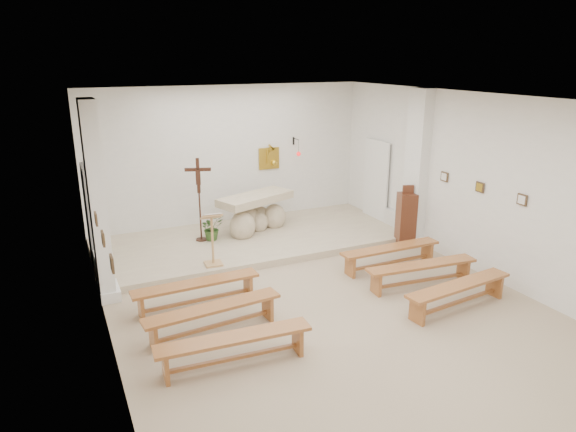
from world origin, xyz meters
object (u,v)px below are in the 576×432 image
lectern (213,239)px  bench_right_third (459,290)px  altar (255,216)px  donation_pedestal (406,219)px  bench_right_front (390,252)px  crucifix_stand (199,194)px  bench_left_third (234,344)px  bench_right_second (422,269)px  bench_left_front (197,288)px  bench_left_second (213,313)px

lectern → bench_right_third: size_ratio=0.50×
altar → lectern: size_ratio=1.79×
donation_pedestal → bench_right_third: (-1.09, -2.90, -0.28)m
donation_pedestal → lectern: bearing=-166.8°
bench_right_front → crucifix_stand: bearing=137.7°
bench_left_third → bench_right_front: bearing=29.6°
donation_pedestal → bench_right_second: size_ratio=0.64×
crucifix_stand → bench_right_second: bearing=-30.8°
donation_pedestal → bench_left_third: (-5.11, -2.90, -0.28)m
crucifix_stand → bench_left_front: bearing=-87.4°
lectern → bench_left_front: 1.55m
bench_right_second → bench_left_second: bearing=-174.6°
altar → crucifix_stand: crucifix_stand is taller
crucifix_stand → bench_left_second: 4.02m
lectern → bench_left_third: 3.38m
bench_left_second → bench_right_third: bearing=-18.8°
altar → lectern: bearing=-154.1°
lectern → bench_right_third: (3.31, -3.29, -0.35)m
bench_left_front → bench_left_second: same height
bench_left_third → altar: bearing=69.2°
donation_pedestal → bench_right_front: donation_pedestal is taller
altar → bench_right_second: bearing=-86.8°
bench_left_front → bench_right_third: 4.47m
bench_right_second → bench_right_third: size_ratio=1.00×
altar → crucifix_stand: 1.55m
donation_pedestal → bench_right_third: 3.11m
bench_left_front → bench_right_third: same height
bench_left_front → bench_left_second: 0.97m
bench_right_second → lectern: bearing=150.5°
bench_left_second → bench_left_third: 0.97m
bench_left_front → bench_right_front: 4.02m
bench_right_third → altar: bearing=103.7°
bench_left_second → bench_right_third: same height
bench_left_front → donation_pedestal: bearing=9.0°
bench_right_front → bench_left_second: (-4.02, -0.97, 0.00)m
bench_left_front → bench_right_front: bearing=-1.6°
donation_pedestal → bench_left_second: bearing=-141.2°
bench_left_second → bench_right_second: same height
bench_right_front → bench_left_second: 4.14m
altar → bench_right_front: size_ratio=0.91×
altar → bench_right_second: size_ratio=0.90×
donation_pedestal → bench_left_second: size_ratio=0.64×
donation_pedestal → bench_right_front: bearing=-120.7°
bench_left_second → bench_left_third: (0.00, -0.97, 0.00)m
donation_pedestal → bench_left_third: size_ratio=0.64×
altar → donation_pedestal: size_ratio=1.41×
altar → bench_left_second: size_ratio=0.90×
crucifix_stand → bench_left_second: bearing=-83.2°
crucifix_stand → bench_left_third: crucifix_stand is taller
altar → bench_left_third: size_ratio=0.90×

